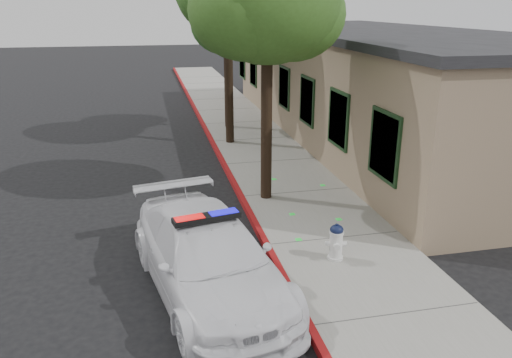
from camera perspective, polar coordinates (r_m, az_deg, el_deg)
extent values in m
plane|color=black|center=(11.13, 1.00, -8.21)|extent=(120.00, 120.00, 0.00)
cube|color=gray|center=(14.13, 4.52, -1.76)|extent=(3.20, 60.00, 0.15)
cube|color=maroon|center=(13.78, -1.63, -2.24)|extent=(0.14, 60.00, 0.16)
cube|color=#8A735A|center=(20.90, 13.52, 10.16)|extent=(7.00, 20.00, 4.00)
cube|color=black|center=(20.69, 13.99, 15.96)|extent=(7.30, 20.30, 0.24)
cube|color=black|center=(12.35, 14.45, 3.71)|extent=(0.08, 1.48, 1.68)
cube|color=black|center=(15.00, 9.39, 6.78)|extent=(0.08, 1.48, 1.68)
cube|color=black|center=(17.77, 5.85, 8.88)|extent=(0.08, 1.48, 1.68)
cube|color=black|center=(20.60, 3.24, 10.39)|extent=(0.08, 1.48, 1.68)
cube|color=black|center=(23.47, 1.26, 11.51)|extent=(0.08, 1.48, 1.68)
cube|color=black|center=(26.37, -0.31, 12.39)|extent=(0.08, 1.48, 1.68)
cube|color=black|center=(29.29, -1.57, 13.08)|extent=(0.08, 1.48, 1.68)
imported|color=white|center=(9.35, -5.49, -8.89)|extent=(3.01, 5.40, 1.48)
cube|color=black|center=(9.00, -5.65, -4.40)|extent=(1.23, 0.51, 0.10)
cube|color=red|center=(8.92, -7.61, -4.68)|extent=(0.56, 0.34, 0.11)
cube|color=#150DEC|center=(9.09, -3.73, -4.06)|extent=(0.56, 0.34, 0.11)
cylinder|color=white|center=(10.62, 9.02, -8.83)|extent=(0.33, 0.33, 0.06)
cylinder|color=white|center=(10.49, 9.11, -7.42)|extent=(0.27, 0.27, 0.53)
cylinder|color=white|center=(10.36, 9.19, -6.02)|extent=(0.31, 0.31, 0.04)
ellipsoid|color=#0E1533|center=(10.34, 9.21, -5.74)|extent=(0.28, 0.28, 0.21)
cylinder|color=#0E1533|center=(10.30, 9.24, -5.26)|extent=(0.07, 0.07, 0.06)
cylinder|color=white|center=(10.46, 8.22, -7.30)|extent=(0.14, 0.13, 0.11)
cylinder|color=white|center=(10.50, 10.01, -7.30)|extent=(0.14, 0.13, 0.11)
cylinder|color=white|center=(10.32, 9.21, -7.61)|extent=(0.16, 0.15, 0.13)
cylinder|color=black|center=(13.11, 1.20, 6.29)|extent=(0.29, 0.29, 4.08)
ellipsoid|color=#335A1C|center=(12.77, 1.30, 19.78)|extent=(3.62, 3.62, 3.08)
ellipsoid|color=#335A1C|center=(13.07, 4.03, 18.24)|extent=(2.72, 2.72, 2.31)
ellipsoid|color=#335A1C|center=(12.48, -1.03, 18.75)|extent=(2.83, 2.83, 2.41)
cylinder|color=black|center=(18.81, -3.10, 10.77)|extent=(0.31, 0.31, 4.40)
ellipsoid|color=#1C4615|center=(19.15, -2.54, 19.69)|extent=(2.98, 2.98, 2.53)
cylinder|color=black|center=(21.41, -3.30, 10.42)|extent=(0.25, 0.25, 3.37)
ellipsoid|color=#194615|center=(21.17, -3.44, 17.25)|extent=(2.89, 2.89, 2.45)
ellipsoid|color=#194615|center=(21.61, -2.60, 16.54)|extent=(2.21, 2.21, 1.88)
ellipsoid|color=#194615|center=(20.78, -3.67, 16.67)|extent=(2.31, 2.31, 1.96)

